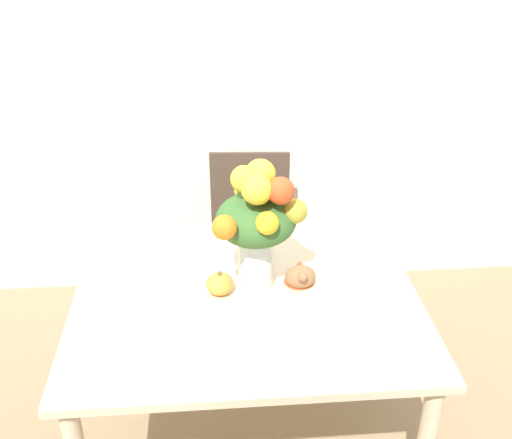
{
  "coord_description": "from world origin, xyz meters",
  "views": [
    {
      "loc": [
        -0.1,
        -1.74,
        2.0
      ],
      "look_at": [
        0.04,
        0.04,
        1.02
      ],
      "focal_mm": 42.0,
      "sensor_mm": 36.0,
      "label": 1
    }
  ],
  "objects_px": {
    "turkey_figurine": "(300,273)",
    "dining_chair_near_window": "(250,238)",
    "pumpkin": "(220,284)",
    "flower_vase": "(257,218)"
  },
  "relations": [
    {
      "from": "turkey_figurine",
      "to": "pumpkin",
      "type": "bearing_deg",
      "value": -173.32
    },
    {
      "from": "pumpkin",
      "to": "dining_chair_near_window",
      "type": "relative_size",
      "value": 0.11
    },
    {
      "from": "flower_vase",
      "to": "dining_chair_near_window",
      "type": "relative_size",
      "value": 0.54
    },
    {
      "from": "dining_chair_near_window",
      "to": "pumpkin",
      "type": "bearing_deg",
      "value": -97.1
    },
    {
      "from": "turkey_figurine",
      "to": "dining_chair_near_window",
      "type": "height_order",
      "value": "dining_chair_near_window"
    },
    {
      "from": "pumpkin",
      "to": "dining_chair_near_window",
      "type": "bearing_deg",
      "value": 79.04
    },
    {
      "from": "flower_vase",
      "to": "dining_chair_near_window",
      "type": "distance_m",
      "value": 0.99
    },
    {
      "from": "pumpkin",
      "to": "turkey_figurine",
      "type": "distance_m",
      "value": 0.29
    },
    {
      "from": "flower_vase",
      "to": "dining_chair_near_window",
      "type": "height_order",
      "value": "flower_vase"
    },
    {
      "from": "turkey_figurine",
      "to": "dining_chair_near_window",
      "type": "relative_size",
      "value": 0.17
    }
  ]
}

